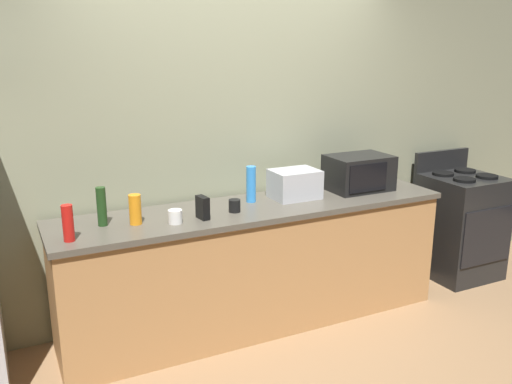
# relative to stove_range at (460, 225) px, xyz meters

# --- Properties ---
(ground_plane) EXTENTS (8.00, 8.00, 0.00)m
(ground_plane) POSITION_rel_stove_range_xyz_m (-2.00, -0.40, -0.46)
(ground_plane) COLOR #93704C
(back_wall) EXTENTS (6.40, 0.10, 2.70)m
(back_wall) POSITION_rel_stove_range_xyz_m (-2.00, 0.41, 0.89)
(back_wall) COLOR gray
(back_wall) RESTS_ON ground_plane
(counter_run) EXTENTS (2.84, 0.64, 0.90)m
(counter_run) POSITION_rel_stove_range_xyz_m (-2.00, 0.00, -0.01)
(counter_run) COLOR #B27F4C
(counter_run) RESTS_ON ground_plane
(stove_range) EXTENTS (0.60, 0.61, 1.08)m
(stove_range) POSITION_rel_stove_range_xyz_m (0.00, 0.00, 0.00)
(stove_range) COLOR black
(stove_range) RESTS_ON ground_plane
(microwave) EXTENTS (0.48, 0.35, 0.27)m
(microwave) POSITION_rel_stove_range_xyz_m (-1.09, 0.05, 0.57)
(microwave) COLOR black
(microwave) RESTS_ON counter_run
(toaster_oven) EXTENTS (0.34, 0.26, 0.21)m
(toaster_oven) POSITION_rel_stove_range_xyz_m (-1.65, 0.06, 0.54)
(toaster_oven) COLOR #B7BABF
(toaster_oven) RESTS_ON counter_run
(cordless_phone) EXTENTS (0.06, 0.12, 0.15)m
(cordless_phone) POSITION_rel_stove_range_xyz_m (-2.44, -0.11, 0.51)
(cordless_phone) COLOR black
(cordless_phone) RESTS_ON counter_run
(bottle_dish_soap) EXTENTS (0.08, 0.08, 0.19)m
(bottle_dish_soap) POSITION_rel_stove_range_xyz_m (-2.86, -0.03, 0.53)
(bottle_dish_soap) COLOR orange
(bottle_dish_soap) RESTS_ON counter_run
(bottle_hot_sauce) EXTENTS (0.06, 0.06, 0.22)m
(bottle_hot_sauce) POSITION_rel_stove_range_xyz_m (-3.28, -0.16, 0.55)
(bottle_hot_sauce) COLOR red
(bottle_hot_sauce) RESTS_ON counter_run
(bottle_spray_cleaner) EXTENTS (0.07, 0.07, 0.26)m
(bottle_spray_cleaner) POSITION_rel_stove_range_xyz_m (-1.99, 0.11, 0.57)
(bottle_spray_cleaner) COLOR #338CE5
(bottle_spray_cleaner) RESTS_ON counter_run
(bottle_wine) EXTENTS (0.06, 0.06, 0.25)m
(bottle_wine) POSITION_rel_stove_range_xyz_m (-3.05, 0.04, 0.56)
(bottle_wine) COLOR #1E3F19
(bottle_wine) RESTS_ON counter_run
(mug_white) EXTENTS (0.09, 0.09, 0.09)m
(mug_white) POSITION_rel_stove_range_xyz_m (-2.63, -0.12, 0.48)
(mug_white) COLOR white
(mug_white) RESTS_ON counter_run
(mug_black) EXTENTS (0.08, 0.08, 0.09)m
(mug_black) POSITION_rel_stove_range_xyz_m (-2.19, -0.07, 0.48)
(mug_black) COLOR black
(mug_black) RESTS_ON counter_run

